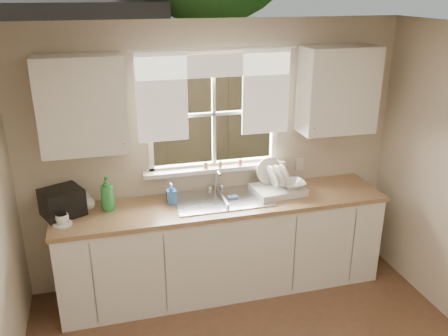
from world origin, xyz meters
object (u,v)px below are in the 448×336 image
object	(u,v)px
cup	(62,219)
black_appliance	(62,202)
soap_bottle_a	(107,193)
dish_rack	(277,186)

from	to	relation	value
cup	black_appliance	distance (m)	0.19
soap_bottle_a	black_appliance	distance (m)	0.38
cup	soap_bottle_a	bearing A→B (deg)	12.30
dish_rack	black_appliance	world-z (taller)	dish_rack
dish_rack	soap_bottle_a	xyz separation A→B (m)	(-1.57, 0.03, 0.10)
soap_bottle_a	cup	bearing A→B (deg)	-172.51
black_appliance	dish_rack	bearing A→B (deg)	-25.70
cup	black_appliance	xyz separation A→B (m)	(0.00, 0.17, 0.08)
black_appliance	soap_bottle_a	bearing A→B (deg)	-24.71
dish_rack	soap_bottle_a	bearing A→B (deg)	178.80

